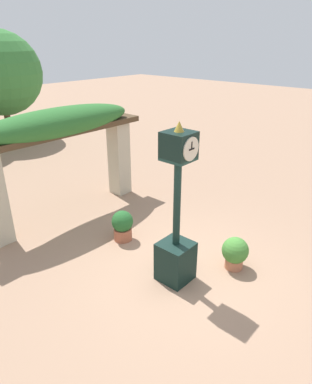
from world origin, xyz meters
The scene contains 5 objects.
ground_plane centered at (0.00, 0.00, 0.00)m, with size 60.00×60.00×0.00m, color #9E7A60.
pedestal_clock centered at (-0.26, 0.02, 1.15)m, with size 0.60×0.60×3.11m.
pergola centered at (0.00, 3.88, 2.15)m, with size 4.86×1.08×2.82m.
potted_plant_near_left centered at (0.81, -0.67, 0.37)m, with size 0.54×0.54×0.69m.
potted_plant_near_right centered at (0.05, 1.83, 0.38)m, with size 0.50×0.50×0.73m.
Camera 1 is at (-4.60, -3.32, 4.32)m, focal length 32.00 mm.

